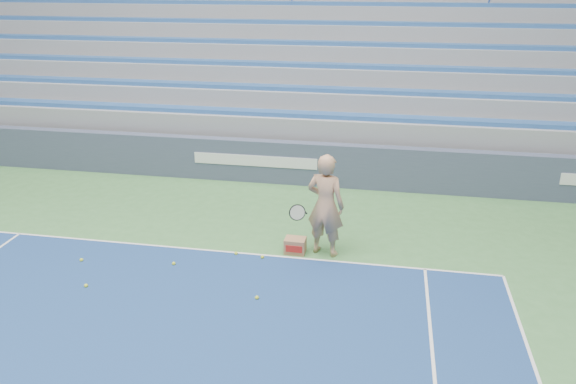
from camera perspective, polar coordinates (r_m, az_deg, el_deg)
The scene contains 10 objects.
sponsor_barrier at distance 14.46m, azimuth -3.22°, elevation 3.19°, with size 30.00×0.32×1.10m.
bleachers at distance 19.52m, azimuth 0.66°, elevation 13.48°, with size 31.00×9.15×7.30m.
tennis_player at distance 10.54m, azimuth 3.82°, elevation -1.36°, with size 1.02×0.95×2.01m.
ball_box at distance 10.90m, azimuth 0.73°, elevation -5.46°, with size 0.41×0.32×0.30m.
tennis_ball_0 at distance 9.51m, azimuth -3.18°, elevation -10.67°, with size 0.07×0.07×0.07m, color yellow.
tennis_ball_1 at distance 10.74m, azimuth -2.63°, elevation -6.62°, with size 0.07×0.07×0.07m, color yellow.
tennis_ball_2 at distance 10.42m, azimuth -19.83°, elevation -8.94°, with size 0.07×0.07×0.07m, color yellow.
tennis_ball_3 at distance 10.90m, azimuth -5.30°, elevation -6.23°, with size 0.07×0.07×0.07m, color yellow.
tennis_ball_4 at distance 11.32m, azimuth -20.25°, elevation -6.49°, with size 0.07×0.07×0.07m, color yellow.
tennis_ball_5 at distance 10.71m, azimuth -11.54°, elevation -7.13°, with size 0.07×0.07×0.07m, color yellow.
Camera 1 is at (3.28, 2.55, 5.10)m, focal length 35.00 mm.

